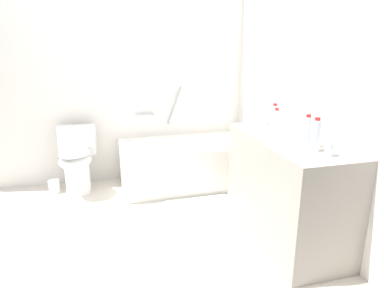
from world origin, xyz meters
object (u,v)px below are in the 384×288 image
object	(u,v)px
water_bottle_0	(274,116)
water_bottle_1	(316,135)
drinking_glass_1	(264,120)
toilet	(77,160)
water_bottle_2	(307,132)
bathtub	(185,162)
drinking_glass_0	(330,149)
bath_mat	(199,206)
sink_faucet	(311,134)
toilet_paper_roll	(54,187)
water_bottle_3	(276,120)
sink_basin	(289,134)

from	to	relation	value
water_bottle_0	water_bottle_1	world-z (taller)	water_bottle_1
water_bottle_1	drinking_glass_1	bearing A→B (deg)	89.17
toilet	water_bottle_2	xyz separation A→B (m)	(1.69, -1.59, 0.60)
bathtub	drinking_glass_0	world-z (taller)	bathtub
bathtub	bath_mat	xyz separation A→B (m)	(-0.01, -0.61, -0.26)
water_bottle_1	water_bottle_2	world-z (taller)	water_bottle_2
sink_faucet	water_bottle_0	distance (m)	0.40
bathtub	drinking_glass_1	world-z (taller)	bathtub
bathtub	water_bottle_2	bearing A→B (deg)	-71.01
bathtub	sink_faucet	world-z (taller)	bathtub
drinking_glass_1	bath_mat	bearing A→B (deg)	160.19
toilet_paper_roll	sink_faucet	bearing A→B (deg)	-33.39
water_bottle_0	water_bottle_1	distance (m)	0.69
toilet	sink_faucet	distance (m)	2.38
toilet	drinking_glass_1	bearing A→B (deg)	68.25
water_bottle_2	drinking_glass_0	bearing A→B (deg)	-81.31
bathtub	toilet_paper_roll	world-z (taller)	bathtub
water_bottle_0	bathtub	bearing A→B (deg)	121.95
water_bottle_3	sink_faucet	bearing A→B (deg)	-61.70
water_bottle_2	water_bottle_0	bearing A→B (deg)	84.51
toilet	water_bottle_1	distance (m)	2.46
water_bottle_1	toilet_paper_roll	bearing A→B (deg)	138.63
water_bottle_0	water_bottle_2	distance (m)	0.59
drinking_glass_0	water_bottle_1	bearing A→B (deg)	103.56
bathtub	water_bottle_1	size ratio (longest dim) A/B	6.12
sink_basin	water_bottle_0	world-z (taller)	water_bottle_0
sink_basin	bathtub	bearing A→B (deg)	111.63
drinking_glass_1	bath_mat	distance (m)	1.05
toilet	water_bottle_3	world-z (taller)	water_bottle_3
bathtub	toilet	bearing A→B (deg)	176.15
bathtub	water_bottle_3	xyz separation A→B (m)	(0.55, -1.01, 0.67)
bathtub	water_bottle_1	distance (m)	1.83
sink_faucet	bath_mat	xyz separation A→B (m)	(-0.71, 0.68, -0.87)
water_bottle_1	bath_mat	world-z (taller)	water_bottle_1
sink_faucet	water_bottle_3	world-z (taller)	water_bottle_3
water_bottle_0	water_bottle_1	size ratio (longest dim) A/B	0.91
drinking_glass_1	toilet_paper_roll	bearing A→B (deg)	154.91
bathtub	toilet_paper_roll	xyz separation A→B (m)	(-1.43, 0.12, -0.19)
bathtub	water_bottle_2	distance (m)	1.74
drinking_glass_1	bath_mat	xyz separation A→B (m)	(-0.54, 0.20, -0.88)
toilet	water_bottle_2	bearing A→B (deg)	52.43
toilet	water_bottle_2	distance (m)	2.40
water_bottle_3	bathtub	bearing A→B (deg)	118.63
water_bottle_3	drinking_glass_0	xyz separation A→B (m)	(0.00, -0.72, -0.04)
water_bottle_1	toilet_paper_roll	distance (m)	2.76
water_bottle_0	drinking_glass_1	distance (m)	0.14
water_bottle_3	drinking_glass_0	size ratio (longest dim) A/B	2.20
sink_basin	sink_faucet	world-z (taller)	sink_basin
water_bottle_2	toilet_paper_roll	distance (m)	2.69
bathtub	water_bottle_0	world-z (taller)	bathtub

